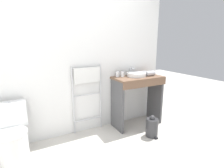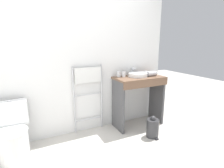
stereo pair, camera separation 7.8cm
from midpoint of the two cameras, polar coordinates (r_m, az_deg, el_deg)
wall_back at (r=2.88m, az=-10.37°, el=8.46°), size 2.99×0.12×2.48m
toilet at (r=2.64m, az=-30.66°, el=-14.78°), size 0.41×0.52×0.73m
towel_radiator at (r=2.84m, az=-8.84°, el=0.36°), size 0.50×0.06×1.12m
vanity_counter at (r=3.13m, az=7.69°, el=-3.06°), size 0.87×0.46×0.90m
sink_basin at (r=3.07m, az=7.27°, el=3.12°), size 0.33×0.33×0.07m
faucet at (r=3.19m, az=5.64°, el=4.55°), size 0.02×0.10×0.14m
cup_near_wall at (r=3.01m, az=1.12°, el=3.19°), size 0.06×0.06×0.09m
cup_near_edge at (r=3.01m, az=2.76°, el=3.22°), size 0.06×0.06×0.09m
hair_dryer at (r=3.18m, az=11.59°, el=3.46°), size 0.23×0.19×0.09m
trash_bin at (r=2.94m, az=12.14°, el=-13.55°), size 0.19×0.23×0.36m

